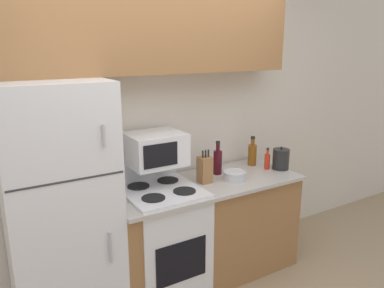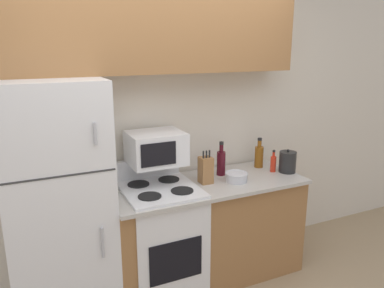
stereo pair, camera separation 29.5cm
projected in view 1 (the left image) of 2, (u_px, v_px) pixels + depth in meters
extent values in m
cube|color=beige|center=(148.00, 132.00, 3.17)|extent=(8.00, 0.05, 2.55)
cube|color=#9E6B3D|center=(205.00, 230.00, 3.26)|extent=(1.65, 0.63, 0.85)
cube|color=#BCB7AD|center=(207.00, 183.00, 3.13)|extent=(1.65, 0.67, 0.03)
cube|color=white|center=(61.00, 211.00, 2.56)|extent=(0.70, 0.64, 1.78)
cube|color=#383838|center=(68.00, 181.00, 2.22)|extent=(0.68, 0.01, 0.01)
cylinder|color=#B7B7BC|center=(104.00, 136.00, 2.25)|extent=(0.02, 0.02, 0.14)
cylinder|color=#B7B7BC|center=(111.00, 247.00, 2.44)|extent=(0.02, 0.02, 0.22)
cube|color=#9E6B3D|center=(154.00, 27.00, 2.80)|extent=(2.35, 0.31, 0.69)
cube|color=white|center=(162.00, 241.00, 3.03)|extent=(0.58, 0.63, 0.90)
cube|color=black|center=(182.00, 262.00, 2.77)|extent=(0.42, 0.01, 0.33)
cube|color=#2D2D2D|center=(161.00, 190.00, 2.92)|extent=(0.56, 0.61, 0.01)
cube|color=white|center=(145.00, 169.00, 3.14)|extent=(0.56, 0.06, 0.16)
cylinder|color=black|center=(153.00, 198.00, 2.73)|extent=(0.17, 0.17, 0.01)
cylinder|color=black|center=(184.00, 191.00, 2.86)|extent=(0.17, 0.17, 0.01)
cylinder|color=black|center=(138.00, 186.00, 2.96)|extent=(0.17, 0.17, 0.01)
cylinder|color=black|center=(168.00, 180.00, 3.09)|extent=(0.17, 0.17, 0.01)
cube|color=white|center=(155.00, 149.00, 2.96)|extent=(0.43, 0.37, 0.26)
cube|color=black|center=(161.00, 155.00, 2.78)|extent=(0.28, 0.01, 0.18)
cube|color=#9E6B3D|center=(205.00, 170.00, 3.09)|extent=(0.10, 0.11, 0.22)
cylinder|color=black|center=(203.00, 154.00, 3.03)|extent=(0.01, 0.01, 0.06)
cylinder|color=black|center=(206.00, 154.00, 3.04)|extent=(0.01, 0.01, 0.06)
cylinder|color=black|center=(208.00, 153.00, 3.06)|extent=(0.01, 0.01, 0.06)
cylinder|color=silver|center=(234.00, 176.00, 3.16)|extent=(0.18, 0.18, 0.07)
torus|color=silver|center=(235.00, 172.00, 3.15)|extent=(0.19, 0.19, 0.01)
cylinder|color=red|center=(267.00, 162.00, 3.44)|extent=(0.05, 0.05, 0.14)
cylinder|color=red|center=(268.00, 152.00, 3.41)|extent=(0.02, 0.02, 0.04)
cylinder|color=black|center=(268.00, 149.00, 3.41)|extent=(0.02, 0.03, 0.02)
cylinder|color=brown|center=(252.00, 155.00, 3.54)|extent=(0.08, 0.08, 0.20)
cylinder|color=brown|center=(253.00, 142.00, 3.51)|extent=(0.04, 0.04, 0.06)
cylinder|color=black|center=(253.00, 138.00, 3.50)|extent=(0.04, 0.04, 0.02)
cylinder|color=#470F19|center=(218.00, 163.00, 3.29)|extent=(0.08, 0.08, 0.21)
cylinder|color=#470F19|center=(218.00, 147.00, 3.26)|extent=(0.03, 0.03, 0.07)
cylinder|color=black|center=(218.00, 142.00, 3.25)|extent=(0.04, 0.04, 0.02)
cylinder|color=black|center=(281.00, 159.00, 3.43)|extent=(0.15, 0.15, 0.19)
sphere|color=black|center=(282.00, 148.00, 3.41)|extent=(0.02, 0.02, 0.02)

